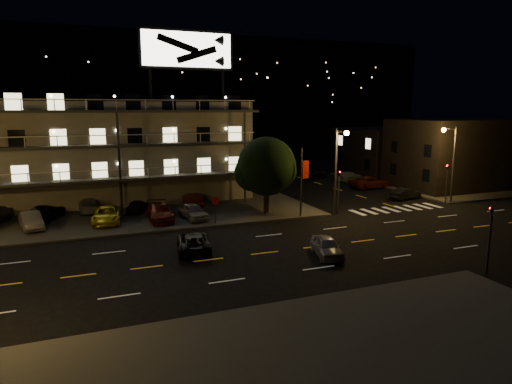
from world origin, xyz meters
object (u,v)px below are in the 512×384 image
object	(u,v)px
lot_car_2	(107,215)
road_car_west	(194,242)
road_car_east	(327,246)
lot_car_7	(88,205)
tree	(266,168)
lot_car_4	(193,211)
side_car_0	(405,194)

from	to	relation	value
lot_car_2	road_car_west	xyz separation A→B (m)	(5.12, -10.10, -0.17)
road_car_east	road_car_west	world-z (taller)	same
lot_car_7	road_car_east	size ratio (longest dim) A/B	1.16
lot_car_2	lot_car_7	xyz separation A→B (m)	(-1.38, 4.96, -0.02)
lot_car_7	road_car_west	distance (m)	16.41
tree	road_car_east	bearing A→B (deg)	-93.86
lot_car_2	lot_car_7	size ratio (longest dim) A/B	1.08
tree	lot_car_4	distance (m)	7.77
tree	road_car_east	size ratio (longest dim) A/B	1.84
side_car_0	lot_car_2	bearing A→B (deg)	77.31
lot_car_7	side_car_0	size ratio (longest dim) A/B	1.19
side_car_0	road_car_east	bearing A→B (deg)	116.11
lot_car_4	road_car_west	distance (m)	8.84
road_car_west	lot_car_7	bearing A→B (deg)	-57.18
lot_car_2	road_car_east	world-z (taller)	lot_car_2
lot_car_2	lot_car_4	distance (m)	7.35
tree	road_car_west	world-z (taller)	tree
lot_car_7	road_car_west	xyz separation A→B (m)	(6.51, -15.06, -0.14)
lot_car_4	road_car_east	xyz separation A→B (m)	(6.05, -12.90, -0.18)
lot_car_2	road_car_east	distance (m)	19.57
tree	road_car_east	xyz separation A→B (m)	(-0.86, -12.79, -3.73)
lot_car_4	side_car_0	xyz separation A→B (m)	(23.93, 1.00, -0.22)
road_car_west	tree	bearing A→B (deg)	-127.17
tree	lot_car_7	size ratio (longest dim) A/B	1.58
lot_car_2	lot_car_4	bearing A→B (deg)	-3.60
tree	side_car_0	size ratio (longest dim) A/B	1.88
tree	road_car_west	distance (m)	12.91
tree	side_car_0	world-z (taller)	tree
side_car_0	road_car_east	distance (m)	22.64
tree	lot_car_2	xyz separation A→B (m)	(-14.11, 1.62, -3.57)
lot_car_7	side_car_0	bearing A→B (deg)	167.93
tree	lot_car_2	distance (m)	14.64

